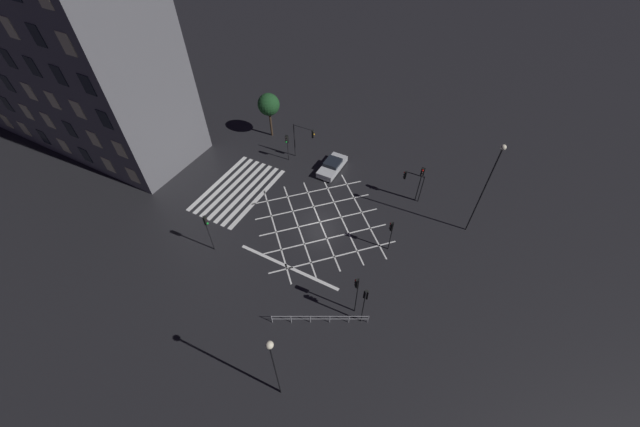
% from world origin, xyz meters
% --- Properties ---
extents(ground_plane, '(200.00, 200.00, 0.00)m').
position_xyz_m(ground_plane, '(0.00, 0.00, 0.00)').
color(ground_plane, black).
extents(road_markings, '(15.24, 20.75, 0.01)m').
position_xyz_m(road_markings, '(0.33, -6.47, 0.00)').
color(road_markings, silver).
rests_on(road_markings, ground_plane).
extents(office_building, '(10.06, 40.82, 26.61)m').
position_xyz_m(office_building, '(0.01, -38.34, 13.30)').
color(office_building, slate).
rests_on(office_building, ground_plane).
extents(traffic_light_ne_cross, '(0.36, 0.39, 4.60)m').
position_xyz_m(traffic_light_ne_cross, '(7.29, 6.99, 3.27)').
color(traffic_light_ne_cross, black).
rests_on(traffic_light_ne_cross, ground_plane).
extents(traffic_light_sw_main, '(0.39, 0.36, 3.50)m').
position_xyz_m(traffic_light_sw_main, '(-7.01, -7.99, 2.51)').
color(traffic_light_sw_main, black).
rests_on(traffic_light_sw_main, ground_plane).
extents(traffic_light_se_cross, '(0.36, 0.39, 4.57)m').
position_xyz_m(traffic_light_se_cross, '(7.66, -7.09, 3.25)').
color(traffic_light_se_cross, black).
rests_on(traffic_light_se_cross, ground_plane).
extents(traffic_light_sw_cross, '(0.36, 2.77, 4.50)m').
position_xyz_m(traffic_light_sw_cross, '(-8.13, -6.32, 3.31)').
color(traffic_light_sw_cross, black).
rests_on(traffic_light_sw_cross, ground_plane).
extents(traffic_light_ne_main, '(0.39, 0.36, 4.40)m').
position_xyz_m(traffic_light_ne_main, '(7.77, 7.88, 3.13)').
color(traffic_light_ne_main, black).
rests_on(traffic_light_ne_main, ground_plane).
extents(traffic_light_nw_cross, '(0.36, 2.18, 3.50)m').
position_xyz_m(traffic_light_nw_cross, '(-7.48, 6.67, 2.56)').
color(traffic_light_nw_cross, black).
rests_on(traffic_light_nw_cross, ground_plane).
extents(traffic_light_nw_main, '(0.39, 0.36, 4.45)m').
position_xyz_m(traffic_light_nw_main, '(-7.47, 7.49, 3.17)').
color(traffic_light_nw_main, black).
rests_on(traffic_light_nw_main, ground_plane).
extents(traffic_light_median_north, '(0.36, 0.39, 3.64)m').
position_xyz_m(traffic_light_median_north, '(-0.01, 7.16, 2.61)').
color(traffic_light_median_north, black).
rests_on(traffic_light_median_north, ground_plane).
extents(street_lamp_east, '(0.46, 0.46, 8.21)m').
position_xyz_m(street_lamp_east, '(15.37, 5.07, 5.49)').
color(street_lamp_east, black).
rests_on(street_lamp_east, ground_plane).
extents(street_lamp_west, '(0.46, 0.46, 10.14)m').
position_xyz_m(street_lamp_west, '(-5.87, 13.19, 6.59)').
color(street_lamp_west, black).
rests_on(street_lamp_west, ground_plane).
extents(street_tree_near, '(2.66, 2.66, 5.71)m').
position_xyz_m(street_tree_near, '(-10.45, -12.55, 4.34)').
color(street_tree_near, '#38281C').
rests_on(street_tree_near, ground_plane).
extents(waiting_car, '(4.45, 1.89, 1.27)m').
position_xyz_m(waiting_car, '(-7.80, -2.54, 0.61)').
color(waiting_car, '#B7BABC').
rests_on(waiting_car, ground_plane).
extents(pedestrian_railing, '(3.61, 6.77, 1.05)m').
position_xyz_m(pedestrian_railing, '(9.51, 5.04, 0.67)').
color(pedestrian_railing, '#B7B7BC').
rests_on(pedestrian_railing, ground_plane).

